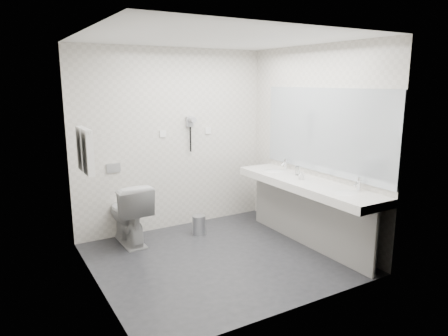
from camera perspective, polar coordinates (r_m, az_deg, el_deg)
floor at (r=4.98m, az=-0.63°, el=-12.40°), size 2.80×2.80×0.00m
ceiling at (r=4.56m, az=-0.71°, el=17.57°), size 2.80×2.80×0.00m
wall_back at (r=5.76m, az=-7.10°, el=3.85°), size 2.80×0.00×2.80m
wall_front at (r=3.56m, az=9.76°, el=-1.29°), size 2.80×0.00×2.80m
wall_left at (r=4.11m, az=-17.87°, el=0.08°), size 0.00×2.60×2.60m
wall_right at (r=5.43m, az=12.30°, el=3.17°), size 0.00×2.60×2.60m
vanity_counter at (r=5.19m, az=11.32°, el=-2.26°), size 0.55×2.20×0.10m
vanity_panel at (r=5.33m, az=11.34°, el=-6.66°), size 0.03×2.15×0.75m
vanity_post_near at (r=4.68m, az=20.21°, el=-9.87°), size 0.06×0.06×0.75m
vanity_post_far at (r=6.12m, az=5.08°, el=-4.01°), size 0.06×0.06×0.75m
mirror at (r=5.25m, az=13.75°, el=5.01°), size 0.02×2.20×1.05m
basin_near at (r=4.73m, az=16.56°, el=-3.48°), size 0.40×0.31×0.05m
basin_far at (r=5.67m, az=6.99°, el=-0.55°), size 0.40×0.31×0.05m
faucet_near at (r=4.85m, az=18.20°, el=-2.11°), size 0.04×0.04×0.15m
faucet_far at (r=5.77m, az=8.55°, el=0.54°), size 0.04×0.04×0.15m
soap_bottle_a at (r=5.20m, az=10.76°, el=-1.07°), size 0.06×0.06×0.10m
soap_bottle_b at (r=5.22m, az=10.66°, el=-1.05°), size 0.10×0.10×0.10m
glass_left at (r=5.46m, az=10.18°, el=-0.35°), size 0.08×0.08×0.12m
toilet at (r=5.44m, az=-13.09°, el=-6.07°), size 0.46×0.80×0.80m
flush_plate at (r=5.52m, az=-15.08°, el=0.01°), size 0.18×0.02×0.12m
pedal_bin at (r=5.67m, az=-3.51°, el=-7.95°), size 0.23×0.23×0.25m
bin_lid at (r=5.62m, az=-3.53°, el=-6.68°), size 0.18×0.18×0.02m
towel_rail at (r=4.61m, az=-19.03°, el=5.02°), size 0.02×0.62×0.02m
towel_near at (r=4.50m, az=-18.35°, el=2.09°), size 0.07×0.24×0.48m
towel_far at (r=4.77m, az=-19.07°, el=2.57°), size 0.07×0.24×0.48m
dryer_cradle at (r=5.81m, az=-4.77°, el=6.45°), size 0.10×0.04×0.14m
dryer_barrel at (r=5.74m, az=-4.47°, el=6.69°), size 0.08×0.14×0.08m
dryer_cord at (r=5.82m, az=-4.66°, el=3.98°), size 0.02×0.02×0.35m
switch_plate_a at (r=5.68m, az=-8.47°, el=4.71°), size 0.09×0.02×0.09m
switch_plate_b at (r=5.97m, az=-2.22°, el=5.19°), size 0.09×0.02×0.09m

